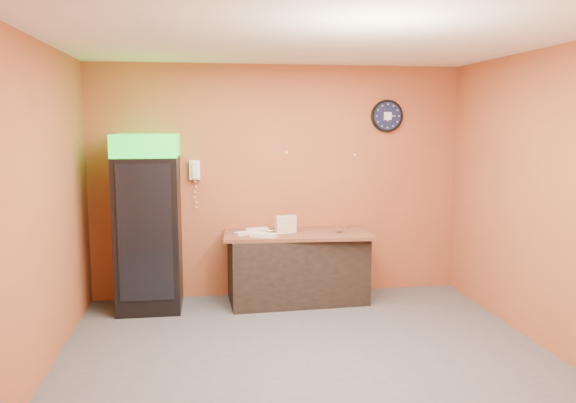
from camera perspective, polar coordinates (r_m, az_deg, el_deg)
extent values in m
plane|color=#47474C|center=(5.26, 2.05, -15.62)|extent=(4.50, 4.50, 0.00)
cube|color=#AD5930|center=(6.84, -0.95, 2.03)|extent=(4.50, 0.02, 2.80)
cube|color=#AD5930|center=(4.98, -24.22, -0.88)|extent=(0.02, 4.00, 2.80)
cube|color=#AD5930|center=(5.73, 24.83, 0.15)|extent=(0.02, 4.00, 2.80)
cube|color=white|center=(4.88, 2.22, 16.15)|extent=(4.50, 4.00, 0.02)
cube|color=black|center=(6.54, -13.94, -3.18)|extent=(0.70, 0.70, 1.74)
cube|color=green|center=(6.43, -14.24, 5.54)|extent=(0.70, 0.70, 0.25)
cube|color=black|center=(6.18, -14.23, -3.13)|extent=(0.58, 0.03, 1.49)
cube|color=black|center=(6.70, 0.96, -6.82)|extent=(1.62, 0.77, 0.80)
cylinder|color=black|center=(7.08, 10.01, 8.55)|extent=(0.40, 0.05, 0.40)
cylinder|color=#0F1433|center=(7.05, 10.08, 8.55)|extent=(0.34, 0.01, 0.34)
cube|color=white|center=(7.05, 10.11, 8.55)|extent=(0.10, 0.00, 0.10)
cube|color=white|center=(6.72, -9.45, 3.18)|extent=(0.13, 0.07, 0.23)
cube|color=white|center=(6.67, -9.46, 3.15)|extent=(0.05, 0.04, 0.19)
cube|color=brown|center=(6.60, 0.97, -3.31)|extent=(1.76, 0.87, 0.04)
cube|color=beige|center=(6.54, -0.24, -3.01)|extent=(0.26, 0.14, 0.05)
cube|color=beige|center=(6.53, -0.24, -2.56)|extent=(0.26, 0.14, 0.05)
cube|color=beige|center=(6.52, -0.24, -2.12)|extent=(0.26, 0.14, 0.05)
cube|color=beige|center=(6.51, -0.24, -1.68)|extent=(0.26, 0.14, 0.05)
cube|color=silver|center=(6.47, -4.35, -3.22)|extent=(0.27, 0.22, 0.04)
cube|color=silver|center=(6.32, -2.49, -3.43)|extent=(0.33, 0.25, 0.04)
cube|color=silver|center=(6.66, -3.19, -2.88)|extent=(0.28, 0.16, 0.04)
cylinder|color=silver|center=(6.64, -0.80, -2.82)|extent=(0.06, 0.06, 0.06)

